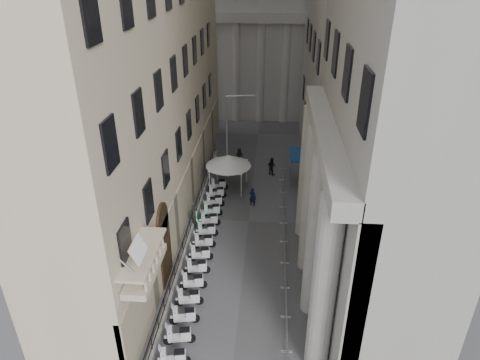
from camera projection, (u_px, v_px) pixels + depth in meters
The scene contains 30 objects.
iron_fence at pixel (193, 227), 33.41m from camera, with size 0.30×28.00×1.40m, color black, non-canonical shape.
blue_awning at pixel (297, 183), 39.91m from camera, with size 1.60×3.00×3.00m, color navy, non-canonical shape.
scooter_2 at pixel (180, 343), 23.36m from camera, with size 0.56×1.40×1.50m, color silver, non-canonical shape.
scooter_3 at pixel (185, 323), 24.64m from camera, with size 0.56×1.40×1.50m, color silver, non-canonical shape.
scooter_4 at pixel (190, 305), 25.92m from camera, with size 0.56×1.40×1.50m, color silver, non-canonical shape.
scooter_5 at pixel (194, 289), 27.21m from camera, with size 0.56×1.40×1.50m, color silver, non-canonical shape.
scooter_6 at pixel (198, 274), 28.49m from camera, with size 0.56×1.40×1.50m, color silver, non-canonical shape.
scooter_7 at pixel (201, 260), 29.77m from camera, with size 0.56×1.40×1.50m, color silver, non-canonical shape.
scooter_8 at pixel (204, 248), 31.06m from camera, with size 0.56×1.40×1.50m, color silver, non-canonical shape.
scooter_9 at pixel (207, 236), 32.34m from camera, with size 0.56×1.40×1.50m, color silver, non-canonical shape.
scooter_10 at pixel (210, 226), 33.62m from camera, with size 0.56×1.40×1.50m, color silver, non-canonical shape.
scooter_11 at pixel (212, 216), 34.91m from camera, with size 0.56×1.40×1.50m, color silver, non-canonical shape.
scooter_12 at pixel (215, 207), 36.19m from camera, with size 0.56×1.40×1.50m, color silver, non-canonical shape.
scooter_13 at pixel (217, 198), 37.48m from camera, with size 0.56×1.40×1.50m, color silver, non-canonical shape.
scooter_14 at pixel (219, 190), 38.76m from camera, with size 0.56×1.40×1.50m, color silver, non-canonical shape.
barrier_1 at pixel (286, 334), 23.94m from camera, with size 0.60×2.40×1.10m, color #ABADB3, non-canonical shape.
barrier_2 at pixel (285, 302), 26.15m from camera, with size 0.60×2.40×1.10m, color #ABADB3, non-canonical shape.
barrier_3 at pixel (285, 275), 28.36m from camera, with size 0.60×2.40×1.10m, color #ABADB3, non-canonical shape.
barrier_4 at pixel (284, 252), 30.58m from camera, with size 0.60×2.40×1.10m, color #ABADB3, non-canonical shape.
barrier_5 at pixel (284, 232), 32.79m from camera, with size 0.60×2.40×1.10m, color #ABADB3, non-canonical shape.
barrier_6 at pixel (283, 215), 35.00m from camera, with size 0.60×2.40×1.10m, color #ABADB3, non-canonical shape.
barrier_7 at pixel (283, 200), 37.21m from camera, with size 0.60×2.40×1.10m, color #ABADB3, non-canonical shape.
barrier_8 at pixel (283, 186), 39.42m from camera, with size 0.60×2.40×1.10m, color #ABADB3, non-canonical shape.
barrier_9 at pixel (282, 174), 41.63m from camera, with size 0.60×2.40×1.10m, color #ABADB3, non-canonical shape.
security_tent at pixel (227, 160), 38.02m from camera, with size 4.04×4.04×3.28m.
street_lamp at pixel (230, 130), 39.00m from camera, with size 2.58×0.66×7.98m.
info_kiosk at pixel (194, 217), 33.25m from camera, with size 0.46×0.80×1.62m.
pedestrian_a at pixel (253, 197), 35.99m from camera, with size 0.61×0.40×1.66m, color black.
pedestrian_b at pixel (271, 166), 41.23m from camera, with size 0.84×0.65×1.73m, color black.
pedestrian_c at pixel (239, 156), 43.33m from camera, with size 0.83×0.54×1.70m, color black.
Camera 1 is at (1.54, -9.56, 18.70)m, focal length 32.00 mm.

